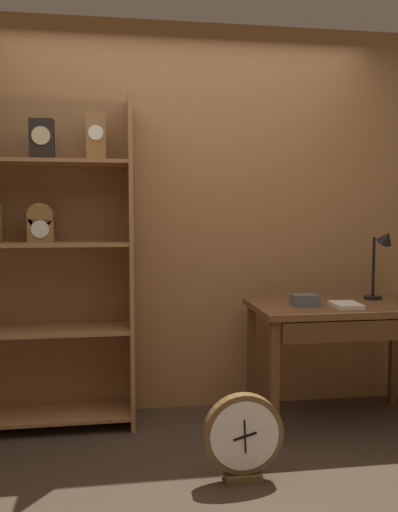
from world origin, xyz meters
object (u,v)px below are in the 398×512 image
at_px(workbench, 342,320).
at_px(round_clock_large, 243,437).
at_px(toolbox_small, 305,300).
at_px(open_repair_manual, 346,305).
at_px(desk_lamp, 382,255).
at_px(bookshelf, 10,257).

xyz_separation_m(workbench, round_clock_large, (-0.79, -0.64, -0.44)).
distance_m(toolbox_small, open_repair_manual, 0.25).
xyz_separation_m(workbench, open_repair_manual, (-0.02, -0.09, 0.11)).
distance_m(toolbox_small, round_clock_large, 1.00).
bearing_deg(toolbox_small, round_clock_large, -130.88).
bearing_deg(desk_lamp, bookshelf, 177.20).
relative_size(toolbox_small, round_clock_large, 0.36).
bearing_deg(desk_lamp, open_repair_manual, -146.60).
height_order(bookshelf, toolbox_small, bookshelf).
relative_size(workbench, desk_lamp, 2.37).
bearing_deg(open_repair_manual, toolbox_small, 167.22).
bearing_deg(open_repair_manual, workbench, 83.35).
xyz_separation_m(bookshelf, toolbox_small, (1.80, -0.27, -0.27)).
distance_m(open_repair_manual, round_clock_large, 1.10).
xyz_separation_m(bookshelf, workbench, (2.06, -0.26, -0.41)).
xyz_separation_m(bookshelf, round_clock_large, (1.26, -0.89, -0.85)).
xyz_separation_m(workbench, toolbox_small, (-0.25, -0.02, 0.14)).
height_order(toolbox_small, open_repair_manual, toolbox_small).
bearing_deg(round_clock_large, desk_lamp, 34.77).
relative_size(bookshelf, open_repair_manual, 9.36).
bearing_deg(toolbox_small, desk_lamp, 14.93).
height_order(bookshelf, desk_lamp, bookshelf).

